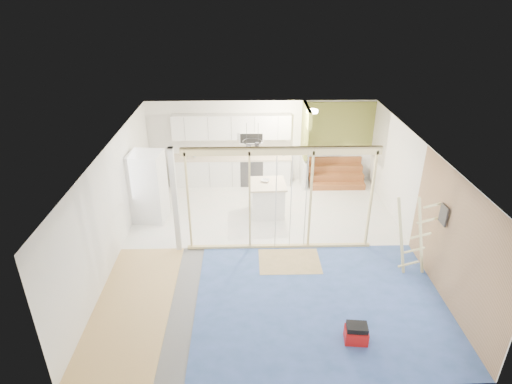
{
  "coord_description": "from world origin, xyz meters",
  "views": [
    {
      "loc": [
        -0.48,
        -8.68,
        5.79
      ],
      "look_at": [
        -0.24,
        0.6,
        1.22
      ],
      "focal_mm": 30.0,
      "sensor_mm": 36.0,
      "label": 1
    }
  ],
  "objects_px": {
    "fridge": "(149,187)",
    "toolbox": "(356,334)",
    "island": "(267,199)",
    "ladder": "(413,236)"
  },
  "relations": [
    {
      "from": "island",
      "to": "ladder",
      "type": "height_order",
      "value": "ladder"
    },
    {
      "from": "toolbox",
      "to": "island",
      "type": "bearing_deg",
      "value": 111.9
    },
    {
      "from": "toolbox",
      "to": "ladder",
      "type": "bearing_deg",
      "value": 56.58
    },
    {
      "from": "island",
      "to": "ladder",
      "type": "bearing_deg",
      "value": -45.84
    },
    {
      "from": "fridge",
      "to": "island",
      "type": "xyz_separation_m",
      "value": [
        3.14,
        0.18,
        -0.48
      ]
    },
    {
      "from": "fridge",
      "to": "toolbox",
      "type": "xyz_separation_m",
      "value": [
        4.48,
        -4.55,
        -0.77
      ]
    },
    {
      "from": "fridge",
      "to": "island",
      "type": "distance_m",
      "value": 3.18
    },
    {
      "from": "island",
      "to": "ladder",
      "type": "distance_m",
      "value": 4.09
    },
    {
      "from": "island",
      "to": "toolbox",
      "type": "height_order",
      "value": "island"
    },
    {
      "from": "ladder",
      "to": "toolbox",
      "type": "bearing_deg",
      "value": -134.97
    }
  ]
}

